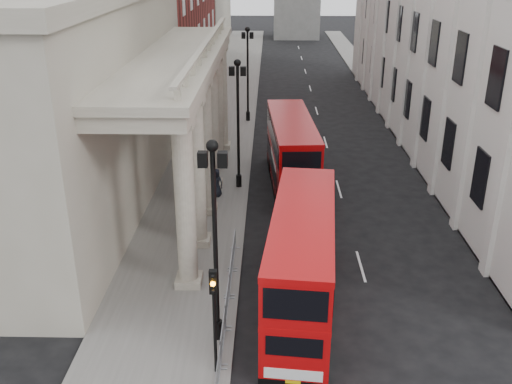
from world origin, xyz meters
TOP-DOWN VIEW (x-y plane):
  - sidewalk_west at (-3.00, 30.00)m, footprint 6.00×140.00m
  - sidewalk_east at (13.50, 30.00)m, footprint 3.00×140.00m
  - kerb at (-0.05, 30.00)m, footprint 0.20×140.00m
  - portico_building at (-10.50, 18.00)m, footprint 9.00×28.00m
  - lamp_post_south at (-0.60, 4.00)m, footprint 1.05×0.44m
  - lamp_post_mid at (-0.60, 20.00)m, footprint 1.05×0.44m
  - lamp_post_north at (-0.60, 36.00)m, footprint 1.05×0.44m
  - traffic_light at (-0.50, 1.98)m, footprint 0.28×0.33m
  - crowd_barriers at (-0.35, 2.23)m, footprint 0.50×18.75m
  - bus_near at (2.82, 6.47)m, footprint 3.55×10.70m
  - bus_far at (2.84, 20.52)m, footprint 3.27×10.72m
  - pedestrian_a at (-2.74, 13.46)m, footprint 0.68×0.49m
  - pedestrian_b at (-3.10, 19.33)m, footprint 1.02×0.84m
  - pedestrian_c at (-1.94, 18.40)m, footprint 1.01×0.81m

SIDE VIEW (x-z plane):
  - sidewalk_west at x=-3.00m, z-range 0.00..0.12m
  - sidewalk_east at x=13.50m, z-range 0.00..0.12m
  - kerb at x=-0.05m, z-range 0.00..0.14m
  - crowd_barriers at x=-0.35m, z-range 0.12..1.22m
  - pedestrian_a at x=-2.74m, z-range 0.12..1.84m
  - pedestrian_c at x=-1.94m, z-range 0.12..1.93m
  - pedestrian_b at x=-3.10m, z-range 0.12..2.05m
  - bus_near at x=2.82m, z-range 0.10..4.64m
  - bus_far at x=2.84m, z-range 0.10..4.67m
  - traffic_light at x=-0.50m, z-range 0.96..5.26m
  - lamp_post_south at x=-0.60m, z-range 0.75..9.07m
  - lamp_post_mid at x=-0.60m, z-range 0.75..9.07m
  - lamp_post_north at x=-0.60m, z-range 0.75..9.07m
  - portico_building at x=-10.50m, z-range 0.00..12.00m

